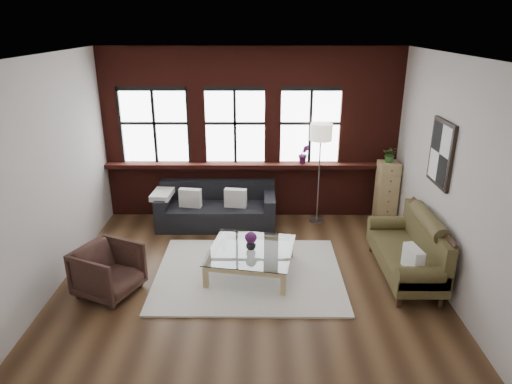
{
  "coord_description": "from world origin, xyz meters",
  "views": [
    {
      "loc": [
        0.13,
        -5.92,
        3.6
      ],
      "look_at": [
        0.1,
        0.6,
        1.15
      ],
      "focal_mm": 32.0,
      "sensor_mm": 36.0,
      "label": 1
    }
  ],
  "objects_px": {
    "vase": "(251,245)",
    "floor_lamp": "(319,170)",
    "coffee_table": "(251,261)",
    "drawer_chest": "(386,193)",
    "armchair": "(108,271)",
    "vintage_settee": "(405,247)",
    "dark_sofa": "(217,206)"
  },
  "relations": [
    {
      "from": "vase",
      "to": "floor_lamp",
      "type": "bearing_deg",
      "value": 57.4
    },
    {
      "from": "armchair",
      "to": "floor_lamp",
      "type": "height_order",
      "value": "floor_lamp"
    },
    {
      "from": "coffee_table",
      "to": "floor_lamp",
      "type": "xyz_separation_m",
      "value": [
        1.23,
        1.93,
        0.83
      ]
    },
    {
      "from": "vase",
      "to": "coffee_table",
      "type": "bearing_deg",
      "value": 0.0
    },
    {
      "from": "drawer_chest",
      "to": "floor_lamp",
      "type": "relative_size",
      "value": 0.58
    },
    {
      "from": "vintage_settee",
      "to": "drawer_chest",
      "type": "height_order",
      "value": "drawer_chest"
    },
    {
      "from": "dark_sofa",
      "to": "coffee_table",
      "type": "bearing_deg",
      "value": -69.06
    },
    {
      "from": "coffee_table",
      "to": "drawer_chest",
      "type": "height_order",
      "value": "drawer_chest"
    },
    {
      "from": "vintage_settee",
      "to": "floor_lamp",
      "type": "relative_size",
      "value": 0.9
    },
    {
      "from": "armchair",
      "to": "drawer_chest",
      "type": "bearing_deg",
      "value": -37.2
    },
    {
      "from": "vintage_settee",
      "to": "floor_lamp",
      "type": "height_order",
      "value": "floor_lamp"
    },
    {
      "from": "coffee_table",
      "to": "vase",
      "type": "xyz_separation_m",
      "value": [
        -0.0,
        0.0,
        0.28
      ]
    },
    {
      "from": "dark_sofa",
      "to": "drawer_chest",
      "type": "distance_m",
      "value": 3.18
    },
    {
      "from": "vase",
      "to": "drawer_chest",
      "type": "relative_size",
      "value": 0.13
    },
    {
      "from": "vintage_settee",
      "to": "armchair",
      "type": "xyz_separation_m",
      "value": [
        -4.25,
        -0.47,
        -0.13
      ]
    },
    {
      "from": "floor_lamp",
      "to": "drawer_chest",
      "type": "bearing_deg",
      "value": -1.55
    },
    {
      "from": "dark_sofa",
      "to": "vase",
      "type": "bearing_deg",
      "value": -69.06
    },
    {
      "from": "coffee_table",
      "to": "drawer_chest",
      "type": "relative_size",
      "value": 1.03
    },
    {
      "from": "armchair",
      "to": "vase",
      "type": "xyz_separation_m",
      "value": [
        1.97,
        0.56,
        0.12
      ]
    },
    {
      "from": "vintage_settee",
      "to": "vase",
      "type": "relative_size",
      "value": 11.63
    },
    {
      "from": "dark_sofa",
      "to": "floor_lamp",
      "type": "xyz_separation_m",
      "value": [
        1.9,
        0.19,
        0.63
      ]
    },
    {
      "from": "coffee_table",
      "to": "floor_lamp",
      "type": "relative_size",
      "value": 0.6
    },
    {
      "from": "vase",
      "to": "armchair",
      "type": "bearing_deg",
      "value": -164.13
    },
    {
      "from": "vintage_settee",
      "to": "vase",
      "type": "xyz_separation_m",
      "value": [
        -2.27,
        0.09,
        -0.01
      ]
    },
    {
      "from": "coffee_table",
      "to": "armchair",
      "type": "bearing_deg",
      "value": -164.13
    },
    {
      "from": "dark_sofa",
      "to": "vase",
      "type": "relative_size",
      "value": 13.74
    },
    {
      "from": "coffee_table",
      "to": "vintage_settee",
      "type": "bearing_deg",
      "value": -2.29
    },
    {
      "from": "dark_sofa",
      "to": "vintage_settee",
      "type": "height_order",
      "value": "vintage_settee"
    },
    {
      "from": "vintage_settee",
      "to": "armchair",
      "type": "relative_size",
      "value": 2.35
    },
    {
      "from": "dark_sofa",
      "to": "drawer_chest",
      "type": "height_order",
      "value": "drawer_chest"
    },
    {
      "from": "vase",
      "to": "drawer_chest",
      "type": "height_order",
      "value": "drawer_chest"
    },
    {
      "from": "vase",
      "to": "floor_lamp",
      "type": "xyz_separation_m",
      "value": [
        1.23,
        1.93,
        0.54
      ]
    }
  ]
}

